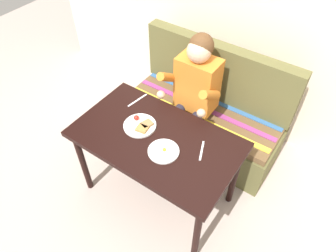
{
  "coord_description": "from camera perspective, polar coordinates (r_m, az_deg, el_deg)",
  "views": [
    {
      "loc": [
        0.9,
        -1.16,
        2.38
      ],
      "look_at": [
        0.0,
        0.15,
        0.72
      ],
      "focal_mm": 33.13,
      "sensor_mm": 36.0,
      "label": 1
    }
  ],
  "objects": [
    {
      "name": "knife",
      "position": [
        2.5,
        -5.63,
        4.74
      ],
      "size": [
        0.04,
        0.2,
        0.0
      ],
      "primitive_type": "cube",
      "rotation": [
        0.0,
        0.0,
        -0.15
      ],
      "color": "silver",
      "rests_on": "table"
    },
    {
      "name": "plate_eggs",
      "position": [
        2.11,
        -0.83,
        -4.64
      ],
      "size": [
        0.22,
        0.22,
        0.04
      ],
      "color": "white",
      "rests_on": "table"
    },
    {
      "name": "couch",
      "position": [
        2.95,
        6.79,
        1.87
      ],
      "size": [
        1.44,
        0.56,
        1.0
      ],
      "color": "brown",
      "rests_on": "ground"
    },
    {
      "name": "table",
      "position": [
        2.27,
        -2.15,
        -3.52
      ],
      "size": [
        1.2,
        0.7,
        0.73
      ],
      "color": "black",
      "rests_on": "ground"
    },
    {
      "name": "ground_plane",
      "position": [
        2.79,
        -1.79,
        -12.13
      ],
      "size": [
        8.0,
        8.0,
        0.0
      ],
      "primitive_type": "plane",
      "color": "#B09E93"
    },
    {
      "name": "person",
      "position": [
        2.58,
        4.61,
        6.64
      ],
      "size": [
        0.45,
        0.61,
        1.21
      ],
      "color": "orange",
      "rests_on": "ground"
    },
    {
      "name": "plate_breakfast",
      "position": [
        2.28,
        -5.09,
        0.1
      ],
      "size": [
        0.24,
        0.24,
        0.05
      ],
      "color": "white",
      "rests_on": "table"
    },
    {
      "name": "fork",
      "position": [
        2.14,
        6.23,
        -4.53
      ],
      "size": [
        0.08,
        0.16,
        0.0
      ],
      "primitive_type": "cube",
      "rotation": [
        0.0,
        0.0,
        0.38
      ],
      "color": "silver",
      "rests_on": "table"
    }
  ]
}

